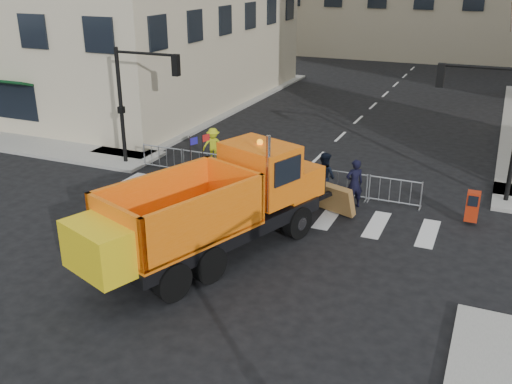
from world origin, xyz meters
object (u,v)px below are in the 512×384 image
at_px(cop_c, 296,191).
at_px(cop_a, 354,183).
at_px(worker, 213,145).
at_px(plow_truck, 211,206).
at_px(cop_b, 324,176).
at_px(newspaper_box, 472,206).

bearing_deg(cop_c, cop_a, 165.35).
xyz_separation_m(cop_a, worker, (-7.22, 2.22, 0.01)).
distance_m(cop_a, worker, 7.55).
height_order(plow_truck, cop_b, plow_truck).
distance_m(plow_truck, newspaper_box, 9.52).
relative_size(worker, newspaper_box, 1.49).
height_order(cop_c, newspaper_box, cop_c).
height_order(plow_truck, cop_a, plow_truck).
distance_m(cop_b, cop_c, 1.64).
distance_m(worker, newspaper_box, 11.70).
relative_size(plow_truck, newspaper_box, 9.52).
relative_size(plow_truck, cop_a, 5.43).
height_order(cop_a, cop_c, cop_a).
distance_m(cop_c, newspaper_box, 6.36).
bearing_deg(cop_a, plow_truck, 24.45).
xyz_separation_m(cop_a, newspaper_box, (4.29, 0.13, -0.26)).
bearing_deg(newspaper_box, cop_a, -179.27).
height_order(plow_truck, cop_c, plow_truck).
distance_m(cop_b, worker, 6.28).
xyz_separation_m(plow_truck, worker, (-4.10, 7.99, -0.78)).
bearing_deg(plow_truck, cop_b, 3.04).
xyz_separation_m(plow_truck, newspaper_box, (7.40, 5.89, -1.05)).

